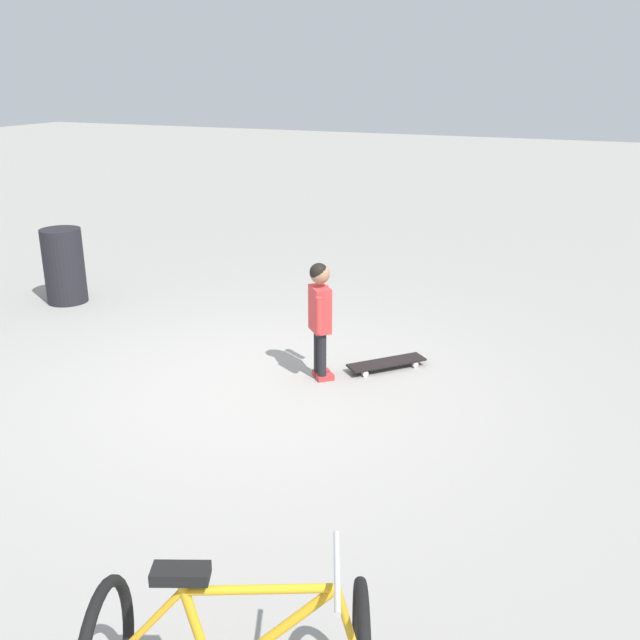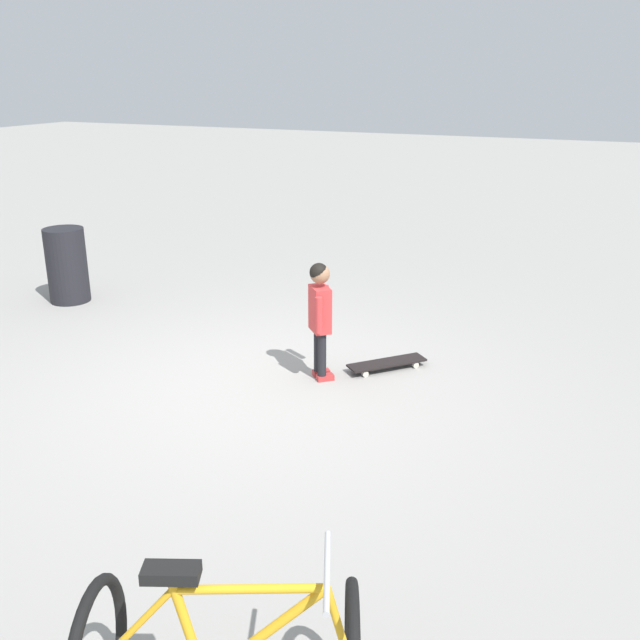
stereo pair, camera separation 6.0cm
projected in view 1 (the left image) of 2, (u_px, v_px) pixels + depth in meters
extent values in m
plane|color=gray|center=(251.00, 389.00, 6.18)|extent=(50.00, 50.00, 0.00)
cylinder|color=black|center=(318.00, 351.00, 6.37)|extent=(0.08, 0.08, 0.42)
cube|color=#B73333|center=(321.00, 373.00, 6.45)|extent=(0.16, 0.17, 0.05)
cylinder|color=black|center=(322.00, 355.00, 6.28)|extent=(0.08, 0.08, 0.42)
cube|color=#B73333|center=(325.00, 377.00, 6.36)|extent=(0.16, 0.17, 0.05)
cube|color=#D13838|center=(320.00, 309.00, 6.19)|extent=(0.27, 0.26, 0.40)
cylinder|color=#D13838|center=(325.00, 303.00, 6.36)|extent=(0.06, 0.06, 0.32)
cylinder|color=#D13838|center=(319.00, 315.00, 6.03)|extent=(0.06, 0.06, 0.32)
sphere|color=#9E7051|center=(320.00, 274.00, 6.08)|extent=(0.17, 0.17, 0.17)
sphere|color=black|center=(319.00, 272.00, 6.08)|extent=(0.16, 0.16, 0.16)
cube|color=black|center=(387.00, 362.00, 6.58)|extent=(0.67, 0.64, 0.02)
cube|color=#B7B7BC|center=(411.00, 359.00, 6.68)|extent=(0.10, 0.10, 0.02)
cube|color=#B7B7BC|center=(361.00, 368.00, 6.48)|extent=(0.10, 0.10, 0.02)
cylinder|color=beige|center=(407.00, 359.00, 6.75)|extent=(0.06, 0.06, 0.06)
cylinder|color=beige|center=(415.00, 365.00, 6.62)|extent=(0.06, 0.06, 0.06)
cylinder|color=beige|center=(358.00, 368.00, 6.55)|extent=(0.06, 0.06, 0.06)
cylinder|color=beige|center=(365.00, 374.00, 6.43)|extent=(0.06, 0.06, 0.06)
cylinder|color=gold|center=(274.00, 635.00, 2.79)|extent=(0.24, 0.49, 0.48)
cylinder|color=gold|center=(259.00, 589.00, 2.72)|extent=(0.26, 0.56, 0.06)
cylinder|color=gold|center=(198.00, 632.00, 2.79)|extent=(0.09, 0.14, 0.48)
cylinder|color=gold|center=(143.00, 630.00, 2.79)|extent=(0.16, 0.33, 0.40)
cylinder|color=gold|center=(349.00, 630.00, 2.78)|extent=(0.08, 0.13, 0.41)
cube|color=black|center=(181.00, 574.00, 2.70)|extent=(0.18, 0.24, 0.05)
cylinder|color=#B7B7BC|center=(337.00, 570.00, 2.69)|extent=(0.43, 0.20, 0.02)
cylinder|color=black|center=(64.00, 266.00, 8.36)|extent=(0.46, 0.46, 0.87)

